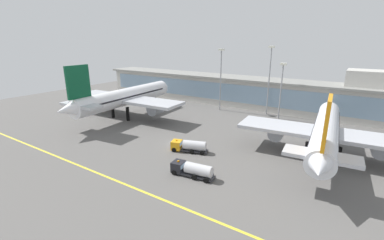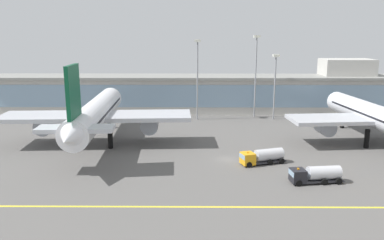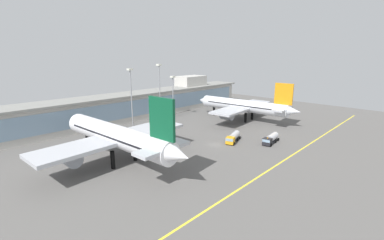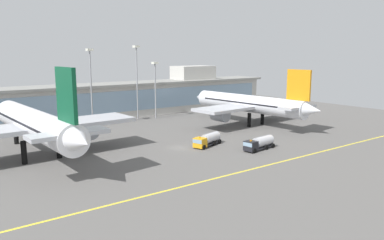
% 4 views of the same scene
% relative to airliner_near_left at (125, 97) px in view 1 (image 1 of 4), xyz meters
% --- Properties ---
extents(ground_plane, '(198.74, 198.74, 0.00)m').
position_rel_airliner_near_left_xyz_m(ground_plane, '(29.05, -10.73, -7.17)').
color(ground_plane, '#5B5956').
extents(taxiway_centreline_stripe, '(158.99, 0.50, 0.01)m').
position_rel_airliner_near_left_xyz_m(taxiway_centreline_stripe, '(29.05, -32.73, -7.17)').
color(taxiway_centreline_stripe, yellow).
rests_on(taxiway_centreline_stripe, ground).
extents(terminal_building, '(144.96, 14.00, 16.92)m').
position_rel_airliner_near_left_xyz_m(terminal_building, '(30.96, 39.31, -0.89)').
color(terminal_building, beige).
rests_on(terminal_building, ground).
extents(airliner_near_left, '(43.21, 51.66, 19.61)m').
position_rel_airliner_near_left_xyz_m(airliner_near_left, '(0.00, 0.00, 0.00)').
color(airliner_near_left, black).
rests_on(airliner_near_left, ground).
extents(airliner_near_right, '(39.67, 49.05, 17.55)m').
position_rel_airliner_near_left_xyz_m(airliner_near_right, '(63.53, 1.12, -0.76)').
color(airliner_near_right, black).
rests_on(airliner_near_right, ground).
extents(fuel_tanker_truck, '(9.35, 5.30, 2.90)m').
position_rel_airliner_near_left_xyz_m(fuel_tanker_truck, '(35.39, -13.22, -5.67)').
color(fuel_tanker_truck, black).
rests_on(fuel_tanker_truck, ground).
extents(baggage_tug_near, '(9.27, 3.87, 2.90)m').
position_rel_airliner_near_left_xyz_m(baggage_tug_near, '(42.79, -23.04, -5.67)').
color(baggage_tug_near, black).
rests_on(baggage_tug_near, ground).
extents(apron_light_mast_west, '(1.80, 1.80, 24.46)m').
position_rel_airliner_near_left_xyz_m(apron_light_mast_west, '(40.53, 30.79, 8.75)').
color(apron_light_mast_west, gray).
rests_on(apron_light_mast_west, ground).
extents(apron_light_mast_centre, '(1.80, 1.80, 19.10)m').
position_rel_airliner_near_left_xyz_m(apron_light_mast_centre, '(45.79, 27.75, 5.74)').
color(apron_light_mast_centre, gray).
rests_on(apron_light_mast_centre, ground).
extents(apron_light_mast_east, '(1.80, 1.80, 23.31)m').
position_rel_airliner_near_left_xyz_m(apron_light_mast_east, '(23.10, 27.14, 8.11)').
color(apron_light_mast_east, gray).
rests_on(apron_light_mast_east, ground).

